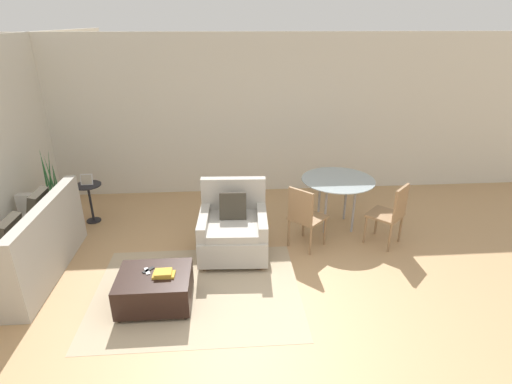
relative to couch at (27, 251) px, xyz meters
The scene contains 15 objects.
ground_plane 3.10m from the couch, 24.75° to the right, with size 20.00×20.00×0.00m, color tan.
wall_back 3.90m from the couch, 41.75° to the left, with size 12.00×0.06×2.75m.
area_rug 2.17m from the couch, 13.89° to the right, with size 2.37×1.83×0.01m.
couch is the anchor object (origin of this frame).
armchair 2.55m from the couch, ahead, with size 0.92×0.97×0.94m.
ottoman 1.79m from the couch, 23.27° to the right, with size 0.79×0.64×0.38m.
book_stack 1.90m from the couch, 22.58° to the right, with size 0.24×0.15×0.06m.
tv_remote_primary 1.69m from the couch, 22.16° to the right, with size 0.09×0.14×0.01m.
tv_remote_secondary 1.69m from the couch, 21.44° to the right, with size 0.13×0.13×0.01m.
potted_plant 1.39m from the couch, 97.13° to the left, with size 0.32×0.32×1.21m.
side_table 1.44m from the couch, 76.18° to the left, with size 0.40×0.40×0.62m.
picture_frame 1.48m from the couch, 76.18° to the left, with size 0.18×0.07×0.17m.
dining_table 4.21m from the couch, 13.27° to the left, with size 1.07×1.07×0.77m.
dining_chair_near_left 3.50m from the couch, ahead, with size 0.59×0.59×0.90m.
dining_chair_near_right 4.71m from the couch, ahead, with size 0.59×0.59×0.90m.
Camera 1 is at (-0.32, -3.09, 2.91)m, focal length 28.00 mm.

